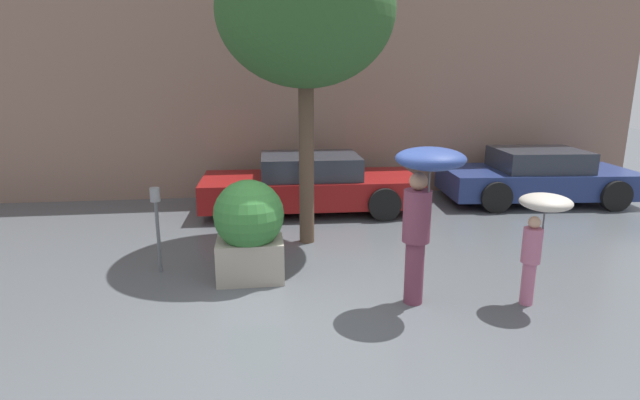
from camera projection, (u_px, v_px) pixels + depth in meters
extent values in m
plane|color=#51565B|center=(301.00, 319.00, 5.91)|extent=(40.00, 40.00, 0.00)
cube|color=#8C6B5B|center=(275.00, 67.00, 11.43)|extent=(18.00, 0.30, 6.00)
cube|color=#9E9384|center=(250.00, 260.00, 7.01)|extent=(0.93, 0.62, 0.58)
sphere|color=#337033|center=(249.00, 215.00, 6.85)|extent=(0.97, 0.97, 0.97)
cylinder|color=brown|center=(414.00, 272.00, 6.26)|extent=(0.24, 0.24, 0.82)
cylinder|color=brown|center=(417.00, 216.00, 6.08)|extent=(0.34, 0.34, 0.65)
sphere|color=#997056|center=(419.00, 181.00, 5.98)|extent=(0.22, 0.22, 0.22)
cylinder|color=#4C4C51|center=(429.00, 188.00, 5.88)|extent=(0.02, 0.02, 0.69)
ellipsoid|color=navy|center=(431.00, 159.00, 5.80)|extent=(0.82, 0.82, 0.26)
cylinder|color=#B76684|center=(528.00, 283.00, 6.25)|extent=(0.16, 0.16, 0.56)
cylinder|color=#B76684|center=(532.00, 245.00, 6.13)|extent=(0.23, 0.23, 0.44)
sphere|color=tan|center=(534.00, 222.00, 6.06)|extent=(0.15, 0.15, 0.15)
cylinder|color=#4C4C51|center=(543.00, 223.00, 6.05)|extent=(0.02, 0.02, 0.53)
ellipsoid|color=beige|center=(546.00, 202.00, 5.98)|extent=(0.61, 0.61, 0.20)
cube|color=maroon|center=(310.00, 189.00, 10.60)|extent=(4.55, 1.93, 0.56)
cube|color=#2D333D|center=(310.00, 166.00, 10.48)|extent=(2.06, 1.60, 0.46)
cylinder|color=black|center=(242.00, 208.00, 9.61)|extent=(0.66, 0.23, 0.66)
cylinder|color=black|center=(246.00, 187.00, 11.38)|extent=(0.66, 0.23, 0.66)
cylinder|color=black|center=(384.00, 204.00, 9.89)|extent=(0.66, 0.23, 0.66)
cylinder|color=black|center=(366.00, 185.00, 11.66)|extent=(0.66, 0.23, 0.66)
cube|color=navy|center=(536.00, 181.00, 11.38)|extent=(4.30, 2.15, 0.56)
cube|color=#2D333D|center=(539.00, 159.00, 11.26)|extent=(1.99, 1.70, 0.46)
cylinder|color=black|center=(496.00, 197.00, 10.46)|extent=(0.67, 0.27, 0.66)
cylinder|color=black|center=(467.00, 179.00, 12.24)|extent=(0.67, 0.27, 0.66)
cylinder|color=black|center=(615.00, 196.00, 10.59)|extent=(0.67, 0.27, 0.66)
cylinder|color=black|center=(569.00, 178.00, 12.36)|extent=(0.67, 0.27, 0.66)
cylinder|color=brown|center=(306.00, 156.00, 8.31)|extent=(0.25, 0.25, 3.02)
ellipsoid|color=#2D5628|center=(305.00, 10.00, 7.76)|extent=(2.82, 2.82, 2.39)
cylinder|color=#595B60|center=(158.00, 237.00, 7.24)|extent=(0.05, 0.05, 1.06)
cylinder|color=gray|center=(155.00, 195.00, 7.09)|extent=(0.14, 0.14, 0.20)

